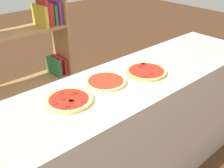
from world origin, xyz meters
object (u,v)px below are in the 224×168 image
object	(u,v)px
pizza_pepperoni_0	(69,100)
pizza_plain_1	(106,82)
pizza_pepperoni_2	(146,72)
bookshelf	(32,63)

from	to	relation	value
pizza_pepperoni_0	pizza_plain_1	distance (m)	0.30
pizza_pepperoni_2	bookshelf	xyz separation A→B (m)	(-0.28, 1.17, -0.24)
pizza_pepperoni_0	pizza_pepperoni_2	world-z (taller)	same
pizza_plain_1	pizza_pepperoni_0	bearing A→B (deg)	-174.33
pizza_pepperoni_2	pizza_pepperoni_0	bearing A→B (deg)	175.75
pizza_pepperoni_0	bookshelf	distance (m)	1.19
pizza_pepperoni_0	bookshelf	xyz separation A→B (m)	(0.33, 1.12, -0.24)
pizza_plain_1	pizza_pepperoni_2	xyz separation A→B (m)	(0.30, -0.07, 0.00)
bookshelf	pizza_plain_1	bearing A→B (deg)	-91.33
pizza_plain_1	bookshelf	world-z (taller)	bookshelf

